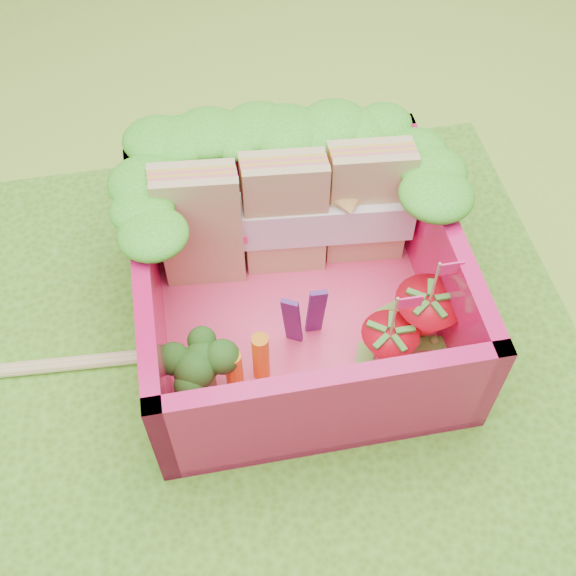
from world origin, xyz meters
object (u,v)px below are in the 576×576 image
Objects in this scene: sandwich_stack at (285,215)px; strawberry_right at (425,319)px; bento_box at (298,283)px; strawberry_left at (388,348)px; broccoli at (198,365)px; chopsticks at (22,368)px.

sandwich_stack is 0.75m from strawberry_right.
bento_box is 2.50× the size of strawberry_right.
strawberry_right is at bearing 27.34° from strawberry_left.
broccoli is 0.96m from strawberry_right.
sandwich_stack is at bearing 16.59° from chopsticks.
strawberry_right is at bearing -24.32° from bento_box.
sandwich_stack reaches higher than strawberry_left.
strawberry_right is 1.72m from chopsticks.
strawberry_left is (0.32, -0.32, -0.10)m from bento_box.
strawberry_left is at bearing -152.66° from strawberry_right.
strawberry_left is 0.21m from strawberry_right.
chopsticks is (-1.20, -0.05, -0.25)m from bento_box.
bento_box is 0.54× the size of chopsticks.
sandwich_stack is 0.78m from broccoli.
sandwich_stack is at bearing 53.03° from broccoli.
strawberry_left reaches higher than chopsticks.
sandwich_stack is 2.42× the size of strawberry_left.
chopsticks is at bearing 161.41° from broccoli.
broccoli reaches higher than chopsticks.
broccoli is 0.82m from chopsticks.
bento_box is 2.74× the size of strawberry_left.
chopsticks is at bearing -163.41° from sandwich_stack.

